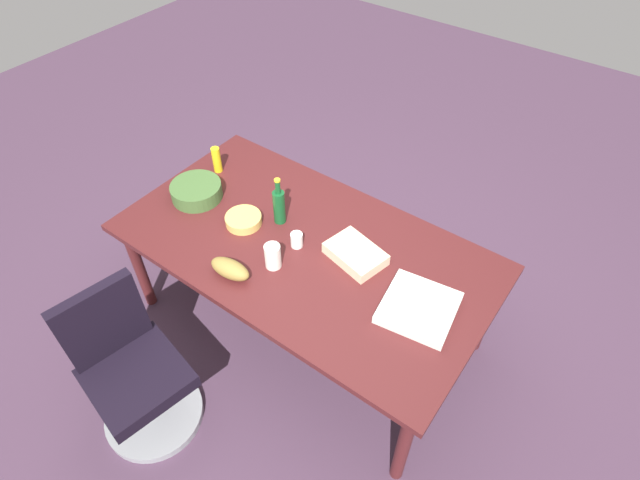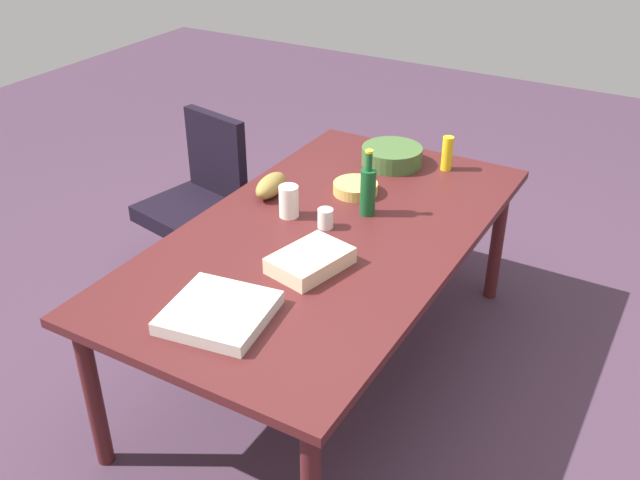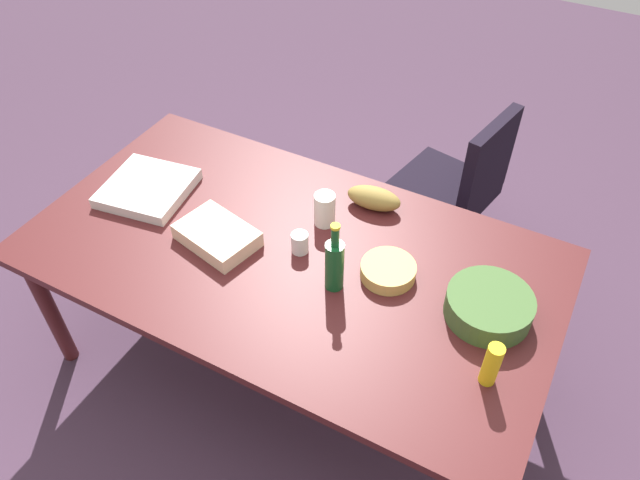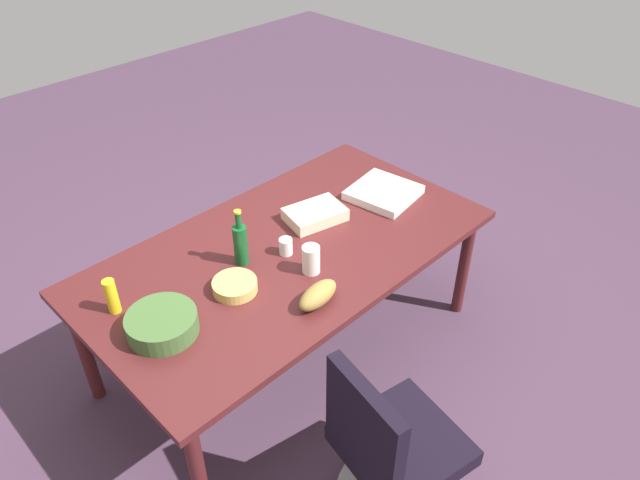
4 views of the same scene
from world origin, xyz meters
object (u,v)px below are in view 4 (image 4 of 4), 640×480
(office_chair, at_px, (391,460))
(sheet_cake, at_px, (315,214))
(mayo_jar, at_px, (311,259))
(mustard_bottle, at_px, (112,296))
(wine_bottle, at_px, (240,243))
(salad_bowl, at_px, (162,324))
(paper_cup, at_px, (286,246))
(bread_loaf, at_px, (318,295))
(pizza_box, at_px, (384,193))
(chip_bowl, at_px, (235,286))
(conference_table, at_px, (288,258))

(office_chair, xyz_separation_m, sheet_cake, (0.66, 1.14, 0.42))
(mayo_jar, xyz_separation_m, mustard_bottle, (-0.84, 0.43, 0.02))
(office_chair, distance_m, wine_bottle, 1.24)
(office_chair, distance_m, salad_bowl, 1.16)
(paper_cup, bearing_deg, office_chair, -108.06)
(paper_cup, bearing_deg, mustard_bottle, 164.47)
(bread_loaf, bearing_deg, mustard_bottle, 138.33)
(office_chair, relative_size, mustard_bottle, 5.27)
(bread_loaf, height_order, paper_cup, bread_loaf)
(sheet_cake, bearing_deg, salad_bowl, -172.17)
(mayo_jar, distance_m, mustard_bottle, 0.95)
(pizza_box, bearing_deg, mustard_bottle, 163.25)
(office_chair, bearing_deg, mustard_bottle, 112.49)
(mayo_jar, height_order, pizza_box, mayo_jar)
(chip_bowl, xyz_separation_m, salad_bowl, (-0.40, 0.01, 0.02))
(bread_loaf, xyz_separation_m, mustard_bottle, (-0.70, 0.63, 0.04))
(sheet_cake, relative_size, paper_cup, 3.56)
(pizza_box, relative_size, mustard_bottle, 1.99)
(conference_table, xyz_separation_m, bread_loaf, (-0.18, -0.42, 0.12))
(paper_cup, bearing_deg, pizza_box, 0.13)
(conference_table, distance_m, sheet_cake, 0.32)
(mayo_jar, xyz_separation_m, salad_bowl, (-0.76, 0.16, -0.03))
(wine_bottle, distance_m, chip_bowl, 0.24)
(bread_loaf, relative_size, sheet_cake, 0.75)
(mustard_bottle, bearing_deg, paper_cup, -15.53)
(pizza_box, height_order, chip_bowl, chip_bowl)
(office_chair, distance_m, bread_loaf, 0.79)
(office_chair, height_order, salad_bowl, office_chair)
(sheet_cake, bearing_deg, office_chair, -120.10)
(conference_table, distance_m, mustard_bottle, 0.93)
(sheet_cake, bearing_deg, paper_cup, -160.59)
(chip_bowl, bearing_deg, mayo_jar, -23.18)
(office_chair, bearing_deg, bread_loaf, 73.92)
(office_chair, height_order, chip_bowl, office_chair)
(salad_bowl, bearing_deg, pizza_box, 1.39)
(conference_table, relative_size, sheet_cake, 6.77)
(conference_table, xyz_separation_m, wine_bottle, (-0.24, 0.08, 0.19))
(conference_table, relative_size, mayo_jar, 14.45)
(wine_bottle, distance_m, paper_cup, 0.25)
(conference_table, xyz_separation_m, paper_cup, (-0.03, -0.03, 0.11))
(wine_bottle, relative_size, paper_cup, 3.52)
(conference_table, xyz_separation_m, pizza_box, (0.75, -0.03, 0.09))
(bread_loaf, relative_size, wine_bottle, 0.76)
(pizza_box, xyz_separation_m, chip_bowl, (-1.16, -0.04, 0.00))
(mustard_bottle, bearing_deg, pizza_box, -8.17)
(chip_bowl, bearing_deg, wine_bottle, 42.09)
(paper_cup, bearing_deg, bread_loaf, -111.18)
(pizza_box, bearing_deg, bread_loaf, -165.98)
(bread_loaf, distance_m, salad_bowl, 0.71)
(paper_cup, bearing_deg, mayo_jar, -92.66)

